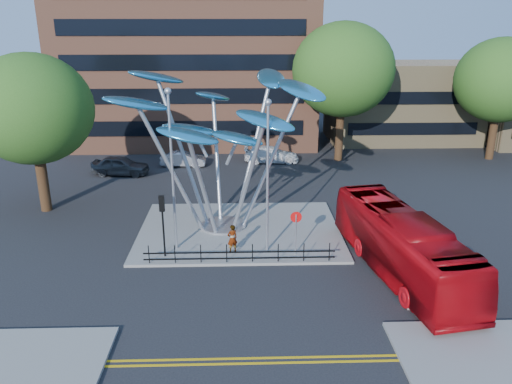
{
  "coord_description": "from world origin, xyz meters",
  "views": [
    {
      "loc": [
        -0.87,
        -21.78,
        12.16
      ],
      "look_at": [
        -0.07,
        4.0,
        3.21
      ],
      "focal_mm": 35.0,
      "sensor_mm": 36.0,
      "label": 1
    }
  ],
  "objects_px": {
    "no_entry_sign_island": "(296,226)",
    "parked_car_left": "(120,165)",
    "street_lamp_right": "(268,164)",
    "tree_far": "(501,80)",
    "leaf_sculpture": "(220,117)",
    "street_lamp_left": "(172,157)",
    "red_bus": "(401,244)",
    "parked_car_mid": "(183,159)",
    "tree_right": "(343,70)",
    "pedestrian": "(232,239)",
    "parked_car_right": "(271,154)",
    "tree_left": "(32,109)",
    "traffic_light_island": "(162,213)"
  },
  "relations": [
    {
      "from": "tree_far",
      "to": "street_lamp_left",
      "type": "relative_size",
      "value": 1.23
    },
    {
      "from": "no_entry_sign_island",
      "to": "parked_car_left",
      "type": "distance_m",
      "value": 20.13
    },
    {
      "from": "street_lamp_right",
      "to": "tree_far",
      "type": "bearing_deg",
      "value": 41.47
    },
    {
      "from": "tree_right",
      "to": "pedestrian",
      "type": "xyz_separation_m",
      "value": [
        -9.39,
        -19.12,
        -7.09
      ]
    },
    {
      "from": "street_lamp_right",
      "to": "no_entry_sign_island",
      "type": "bearing_deg",
      "value": -17.87
    },
    {
      "from": "parked_car_mid",
      "to": "tree_far",
      "type": "bearing_deg",
      "value": -84.33
    },
    {
      "from": "traffic_light_island",
      "to": "pedestrian",
      "type": "bearing_deg",
      "value": 5.93
    },
    {
      "from": "leaf_sculpture",
      "to": "street_lamp_left",
      "type": "xyz_separation_m",
      "value": [
        -2.43,
        -3.18,
        -1.52
      ]
    },
    {
      "from": "traffic_light_island",
      "to": "no_entry_sign_island",
      "type": "height_order",
      "value": "traffic_light_island"
    },
    {
      "from": "no_entry_sign_island",
      "to": "parked_car_left",
      "type": "relative_size",
      "value": 0.53
    },
    {
      "from": "street_lamp_right",
      "to": "red_bus",
      "type": "height_order",
      "value": "street_lamp_right"
    },
    {
      "from": "red_bus",
      "to": "pedestrian",
      "type": "distance_m",
      "value": 8.78
    },
    {
      "from": "leaf_sculpture",
      "to": "pedestrian",
      "type": "bearing_deg",
      "value": -79.89
    },
    {
      "from": "street_lamp_right",
      "to": "red_bus",
      "type": "xyz_separation_m",
      "value": [
        6.55,
        -2.45,
        -3.5
      ]
    },
    {
      "from": "traffic_light_island",
      "to": "tree_left",
      "type": "bearing_deg",
      "value": 140.19
    },
    {
      "from": "tree_left",
      "to": "red_bus",
      "type": "distance_m",
      "value": 23.66
    },
    {
      "from": "leaf_sculpture",
      "to": "pedestrian",
      "type": "height_order",
      "value": "leaf_sculpture"
    },
    {
      "from": "tree_far",
      "to": "leaf_sculpture",
      "type": "relative_size",
      "value": 0.85
    },
    {
      "from": "traffic_light_island",
      "to": "no_entry_sign_island",
      "type": "bearing_deg",
      "value": 0.13
    },
    {
      "from": "traffic_light_island",
      "to": "street_lamp_right",
      "type": "bearing_deg",
      "value": 5.19
    },
    {
      "from": "tree_right",
      "to": "pedestrian",
      "type": "distance_m",
      "value": 22.45
    },
    {
      "from": "tree_right",
      "to": "parked_car_right",
      "type": "relative_size",
      "value": 2.49
    },
    {
      "from": "street_lamp_left",
      "to": "red_bus",
      "type": "distance_m",
      "value": 12.51
    },
    {
      "from": "red_bus",
      "to": "parked_car_left",
      "type": "bearing_deg",
      "value": 125.94
    },
    {
      "from": "red_bus",
      "to": "pedestrian",
      "type": "height_order",
      "value": "red_bus"
    },
    {
      "from": "street_lamp_right",
      "to": "tree_right",
      "type": "bearing_deg",
      "value": 68.46
    },
    {
      "from": "traffic_light_island",
      "to": "parked_car_mid",
      "type": "xyz_separation_m",
      "value": [
        -0.92,
        17.86,
        -1.98
      ]
    },
    {
      "from": "leaf_sculpture",
      "to": "pedestrian",
      "type": "distance_m",
      "value": 7.07
    },
    {
      "from": "street_lamp_left",
      "to": "parked_car_left",
      "type": "distance_m",
      "value": 16.46
    },
    {
      "from": "street_lamp_left",
      "to": "pedestrian",
      "type": "height_order",
      "value": "street_lamp_left"
    },
    {
      "from": "no_entry_sign_island",
      "to": "parked_car_right",
      "type": "bearing_deg",
      "value": 90.43
    },
    {
      "from": "leaf_sculpture",
      "to": "parked_car_mid",
      "type": "relative_size",
      "value": 3.28
    },
    {
      "from": "tree_far",
      "to": "street_lamp_right",
      "type": "distance_m",
      "value": 28.76
    },
    {
      "from": "red_bus",
      "to": "parked_car_mid",
      "type": "height_order",
      "value": "red_bus"
    },
    {
      "from": "street_lamp_left",
      "to": "parked_car_right",
      "type": "xyz_separation_m",
      "value": [
        6.36,
        17.98,
        -4.65
      ]
    },
    {
      "from": "leaf_sculpture",
      "to": "street_lamp_left",
      "type": "relative_size",
      "value": 1.45
    },
    {
      "from": "tree_right",
      "to": "parked_car_left",
      "type": "bearing_deg",
      "value": -168.0
    },
    {
      "from": "tree_left",
      "to": "street_lamp_left",
      "type": "relative_size",
      "value": 1.17
    },
    {
      "from": "tree_left",
      "to": "parked_car_right",
      "type": "xyz_separation_m",
      "value": [
        15.86,
        11.48,
        -6.09
      ]
    },
    {
      "from": "street_lamp_right",
      "to": "no_entry_sign_island",
      "type": "height_order",
      "value": "street_lamp_right"
    },
    {
      "from": "tree_far",
      "to": "parked_car_mid",
      "type": "height_order",
      "value": "tree_far"
    },
    {
      "from": "traffic_light_island",
      "to": "parked_car_right",
      "type": "xyz_separation_m",
      "value": [
        6.86,
        18.98,
        -1.91
      ]
    },
    {
      "from": "pedestrian",
      "to": "street_lamp_right",
      "type": "bearing_deg",
      "value": 157.7
    },
    {
      "from": "street_lamp_right",
      "to": "parked_car_left",
      "type": "bearing_deg",
      "value": 127.04
    },
    {
      "from": "tree_right",
      "to": "parked_car_right",
      "type": "bearing_deg",
      "value": -175.18
    },
    {
      "from": "parked_car_left",
      "to": "pedestrian",
      "type": "bearing_deg",
      "value": -141.48
    },
    {
      "from": "street_lamp_left",
      "to": "tree_left",
      "type": "bearing_deg",
      "value": 145.62
    },
    {
      "from": "tree_right",
      "to": "traffic_light_island",
      "type": "bearing_deg",
      "value": -123.69
    },
    {
      "from": "tree_right",
      "to": "tree_left",
      "type": "relative_size",
      "value": 1.17
    },
    {
      "from": "tree_far",
      "to": "leaf_sculpture",
      "type": "distance_m",
      "value": 28.53
    }
  ]
}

